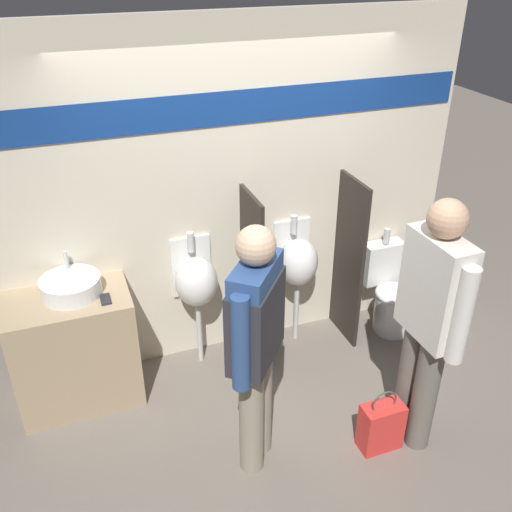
{
  "coord_description": "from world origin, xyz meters",
  "views": [
    {
      "loc": [
        -1.28,
        -3.27,
        3.13
      ],
      "look_at": [
        0.0,
        0.17,
        1.05
      ],
      "focal_mm": 40.0,
      "sensor_mm": 36.0,
      "label": 1
    }
  ],
  "objects_px": {
    "person_in_vest": "(256,336)",
    "urinal_near_counter": "(196,281)",
    "shopping_bag": "(381,426)",
    "sink_basin": "(71,286)",
    "person_with_lanyard": "(429,318)",
    "urinal_far": "(297,262)",
    "toilet": "(390,295)",
    "cell_phone": "(105,299)"
  },
  "relations": [
    {
      "from": "urinal_near_counter",
      "to": "urinal_far",
      "type": "distance_m",
      "value": 0.87
    },
    {
      "from": "shopping_bag",
      "to": "cell_phone",
      "type": "bearing_deg",
      "value": 145.48
    },
    {
      "from": "person_in_vest",
      "to": "shopping_bag",
      "type": "relative_size",
      "value": 3.55
    },
    {
      "from": "urinal_far",
      "to": "shopping_bag",
      "type": "relative_size",
      "value": 2.32
    },
    {
      "from": "sink_basin",
      "to": "person_in_vest",
      "type": "xyz_separation_m",
      "value": [
        1.0,
        -1.06,
        0.05
      ]
    },
    {
      "from": "urinal_near_counter",
      "to": "toilet",
      "type": "height_order",
      "value": "urinal_near_counter"
    },
    {
      "from": "urinal_far",
      "to": "cell_phone",
      "type": "bearing_deg",
      "value": -171.8
    },
    {
      "from": "cell_phone",
      "to": "urinal_far",
      "type": "distance_m",
      "value": 1.59
    },
    {
      "from": "person_in_vest",
      "to": "person_with_lanyard",
      "type": "distance_m",
      "value": 1.12
    },
    {
      "from": "toilet",
      "to": "person_in_vest",
      "type": "height_order",
      "value": "person_in_vest"
    },
    {
      "from": "cell_phone",
      "to": "person_in_vest",
      "type": "relative_size",
      "value": 0.08
    },
    {
      "from": "sink_basin",
      "to": "person_in_vest",
      "type": "height_order",
      "value": "person_in_vest"
    },
    {
      "from": "cell_phone",
      "to": "urinal_near_counter",
      "type": "relative_size",
      "value": 0.12
    },
    {
      "from": "shopping_bag",
      "to": "person_with_lanyard",
      "type": "bearing_deg",
      "value": 5.28
    },
    {
      "from": "sink_basin",
      "to": "person_in_vest",
      "type": "distance_m",
      "value": 1.46
    },
    {
      "from": "cell_phone",
      "to": "urinal_far",
      "type": "bearing_deg",
      "value": 8.2
    },
    {
      "from": "sink_basin",
      "to": "toilet",
      "type": "relative_size",
      "value": 0.47
    },
    {
      "from": "person_in_vest",
      "to": "shopping_bag",
      "type": "xyz_separation_m",
      "value": [
        0.84,
        -0.22,
        -0.83
      ]
    },
    {
      "from": "person_with_lanyard",
      "to": "toilet",
      "type": "bearing_deg",
      "value": -25.43
    },
    {
      "from": "person_in_vest",
      "to": "person_with_lanyard",
      "type": "bearing_deg",
      "value": -60.38
    },
    {
      "from": "cell_phone",
      "to": "toilet",
      "type": "xyz_separation_m",
      "value": [
        2.44,
        0.11,
        -0.59
      ]
    },
    {
      "from": "urinal_far",
      "to": "person_in_vest",
      "type": "bearing_deg",
      "value": -124.92
    },
    {
      "from": "urinal_near_counter",
      "to": "person_with_lanyard",
      "type": "xyz_separation_m",
      "value": [
        1.18,
        -1.32,
        0.24
      ]
    },
    {
      "from": "sink_basin",
      "to": "urinal_near_counter",
      "type": "height_order",
      "value": "sink_basin"
    },
    {
      "from": "person_in_vest",
      "to": "urinal_near_counter",
      "type": "bearing_deg",
      "value": 43.46
    },
    {
      "from": "sink_basin",
      "to": "shopping_bag",
      "type": "bearing_deg",
      "value": -34.85
    },
    {
      "from": "cell_phone",
      "to": "toilet",
      "type": "distance_m",
      "value": 2.51
    },
    {
      "from": "cell_phone",
      "to": "shopping_bag",
      "type": "xyz_separation_m",
      "value": [
        1.62,
        -1.12,
        -0.72
      ]
    },
    {
      "from": "sink_basin",
      "to": "person_in_vest",
      "type": "bearing_deg",
      "value": -46.8
    },
    {
      "from": "urinal_near_counter",
      "to": "person_with_lanyard",
      "type": "relative_size",
      "value": 0.63
    },
    {
      "from": "urinal_far",
      "to": "person_in_vest",
      "type": "height_order",
      "value": "person_in_vest"
    },
    {
      "from": "urinal_far",
      "to": "shopping_bag",
      "type": "height_order",
      "value": "urinal_far"
    },
    {
      "from": "urinal_far",
      "to": "person_in_vest",
      "type": "distance_m",
      "value": 1.4
    },
    {
      "from": "sink_basin",
      "to": "shopping_bag",
      "type": "height_order",
      "value": "sink_basin"
    },
    {
      "from": "sink_basin",
      "to": "person_in_vest",
      "type": "relative_size",
      "value": 0.24
    },
    {
      "from": "sink_basin",
      "to": "cell_phone",
      "type": "bearing_deg",
      "value": -37.3
    },
    {
      "from": "urinal_near_counter",
      "to": "toilet",
      "type": "xyz_separation_m",
      "value": [
        1.73,
        -0.12,
        -0.45
      ]
    },
    {
      "from": "cell_phone",
      "to": "person_with_lanyard",
      "type": "bearing_deg",
      "value": -30.04
    },
    {
      "from": "urinal_far",
      "to": "toilet",
      "type": "distance_m",
      "value": 0.98
    },
    {
      "from": "cell_phone",
      "to": "urinal_far",
      "type": "xyz_separation_m",
      "value": [
        1.57,
        0.23,
        -0.14
      ]
    },
    {
      "from": "person_in_vest",
      "to": "shopping_bag",
      "type": "distance_m",
      "value": 1.2
    },
    {
      "from": "urinal_near_counter",
      "to": "toilet",
      "type": "bearing_deg",
      "value": -4.0
    }
  ]
}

